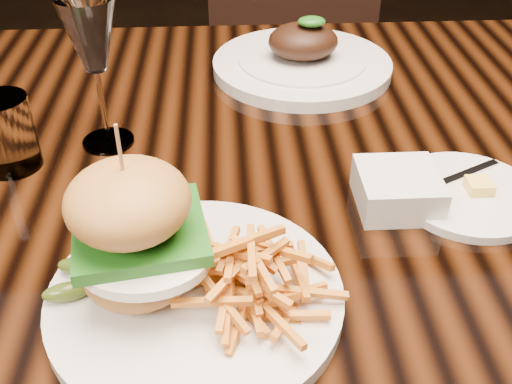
{
  "coord_description": "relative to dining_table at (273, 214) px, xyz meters",
  "views": [
    {
      "loc": [
        -0.05,
        -0.59,
        1.14
      ],
      "look_at": [
        -0.03,
        -0.14,
        0.81
      ],
      "focal_mm": 42.0,
      "sensor_mm": 36.0,
      "label": 1
    }
  ],
  "objects": [
    {
      "name": "dining_table",
      "position": [
        0.0,
        0.0,
        0.0
      ],
      "size": [
        1.6,
        0.9,
        0.75
      ],
      "color": "black",
      "rests_on": "ground"
    },
    {
      "name": "burger_plate",
      "position": [
        -0.09,
        -0.22,
        0.12
      ],
      "size": [
        0.26,
        0.26,
        0.18
      ],
      "rotation": [
        0.0,
        0.0,
        -0.04
      ],
      "color": "silver",
      "rests_on": "dining_table"
    },
    {
      "name": "side_saucer",
      "position": [
        0.21,
        -0.08,
        0.08
      ],
      "size": [
        0.16,
        0.16,
        0.02
      ],
      "rotation": [
        0.0,
        0.0,
        -0.05
      ],
      "color": "silver",
      "rests_on": "dining_table"
    },
    {
      "name": "ramekin",
      "position": [
        0.12,
        -0.09,
        0.1
      ],
      "size": [
        0.09,
        0.09,
        0.04
      ],
      "primitive_type": "cube",
      "rotation": [
        0.0,
        0.0,
        0.12
      ],
      "color": "silver",
      "rests_on": "dining_table"
    },
    {
      "name": "wine_glass",
      "position": [
        -0.2,
        0.06,
        0.21
      ],
      "size": [
        0.07,
        0.07,
        0.18
      ],
      "color": "white",
      "rests_on": "dining_table"
    },
    {
      "name": "water_tumbler",
      "position": [
        -0.31,
        0.01,
        0.12
      ],
      "size": [
        0.06,
        0.06,
        0.09
      ],
      "primitive_type": "cylinder",
      "color": "white",
      "rests_on": "dining_table"
    },
    {
      "name": "far_dish",
      "position": [
        0.06,
        0.25,
        0.09
      ],
      "size": [
        0.27,
        0.27,
        0.09
      ],
      "rotation": [
        0.0,
        0.0,
        0.02
      ],
      "color": "silver",
      "rests_on": "dining_table"
    },
    {
      "name": "chair_far",
      "position": [
        0.13,
        0.89,
        -0.13
      ],
      "size": [
        0.49,
        0.5,
        0.95
      ],
      "rotation": [
        0.0,
        0.0,
        -0.08
      ],
      "color": "black",
      "rests_on": "ground"
    }
  ]
}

